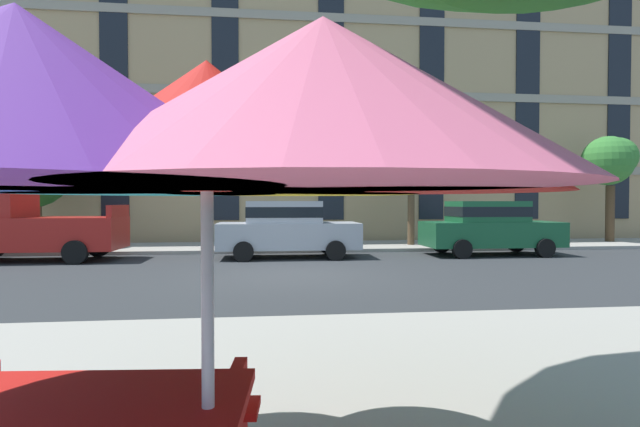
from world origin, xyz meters
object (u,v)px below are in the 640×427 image
at_px(pickup_red, 23,226).
at_px(patio_umbrella, 207,133).
at_px(street_tree_middle, 407,165).
at_px(street_tree_left, 36,160).
at_px(sedan_green, 489,226).
at_px(street_tree_right, 611,161).
at_px(sedan_silver, 287,228).

relative_size(pickup_red, patio_umbrella, 1.50).
xyz_separation_m(pickup_red, street_tree_middle, (12.58, 2.95, 2.16)).
distance_m(street_tree_left, street_tree_middle, 13.71).
xyz_separation_m(sedan_green, street_tree_right, (6.80, 3.21, 2.51)).
distance_m(street_tree_middle, street_tree_right, 8.70).
height_order(street_tree_left, street_tree_middle, street_tree_left).
bearing_deg(patio_umbrella, pickup_red, 118.39).
bearing_deg(patio_umbrella, sedan_silver, 85.81).
xyz_separation_m(pickup_red, sedan_silver, (7.79, -0.00, -0.08)).
xyz_separation_m(pickup_red, street_tree_left, (-1.13, 3.39, 2.26)).
xyz_separation_m(sedan_green, patio_umbrella, (-7.61, -12.70, 1.11)).
height_order(sedan_green, patio_umbrella, patio_umbrella).
bearing_deg(sedan_silver, street_tree_left, 159.18).
bearing_deg(sedan_green, patio_umbrella, -120.92).
bearing_deg(street_tree_right, street_tree_left, 179.55).
relative_size(street_tree_middle, patio_umbrella, 1.29).
relative_size(sedan_green, street_tree_left, 0.88).
distance_m(sedan_green, patio_umbrella, 14.85).
bearing_deg(sedan_silver, patio_umbrella, -94.19).
bearing_deg(street_tree_right, street_tree_middle, -178.23).
distance_m(pickup_red, street_tree_middle, 13.10).
height_order(pickup_red, patio_umbrella, patio_umbrella).
height_order(pickup_red, sedan_green, pickup_red).
height_order(street_tree_left, patio_umbrella, street_tree_left).
bearing_deg(sedan_silver, sedan_green, 0.00).
distance_m(sedan_silver, patio_umbrella, 12.78).
relative_size(sedan_silver, patio_umbrella, 1.30).
distance_m(pickup_red, street_tree_right, 21.65).
bearing_deg(sedan_silver, pickup_red, 180.00).
height_order(sedan_silver, sedan_green, same).
relative_size(pickup_red, street_tree_right, 1.14).
relative_size(street_tree_left, street_tree_middle, 1.15).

